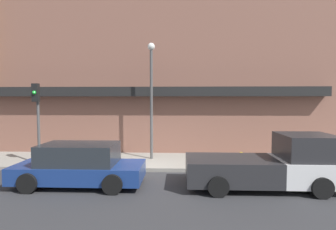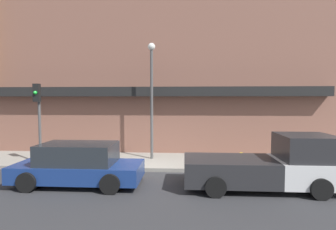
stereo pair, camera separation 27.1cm
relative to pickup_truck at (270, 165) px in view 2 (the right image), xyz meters
The scene contains 8 objects.
ground_plane 5.00m from the pickup_truck, 158.65° to the left, with size 80.00×80.00×0.00m, color #2D2D30.
sidewalk 5.78m from the pickup_truck, 143.30° to the left, with size 36.00×3.26×0.16m.
building 9.49m from the pickup_truck, 125.19° to the left, with size 19.80×3.80×11.88m.
pickup_truck is the anchor object (origin of this frame).
parked_car 6.78m from the pickup_truck, behind, with size 4.55×1.98×1.51m.
fire_hydrant 2.47m from the pickup_truck, 101.04° to the left, with size 0.21×0.21×0.61m.
street_lamp 6.52m from the pickup_truck, 141.38° to the left, with size 0.36×0.36×5.67m.
traffic_light 9.94m from the pickup_truck, 166.90° to the left, with size 0.28×0.42×3.63m.
Camera 2 is at (1.64, -10.92, 3.08)m, focal length 28.00 mm.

